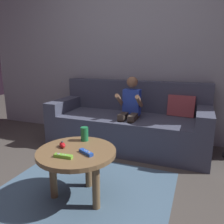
{
  "coord_description": "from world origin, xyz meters",
  "views": [
    {
      "loc": [
        0.89,
        -1.19,
        1.14
      ],
      "look_at": [
        0.09,
        0.87,
        0.6
      ],
      "focal_mm": 35.78,
      "sensor_mm": 36.0,
      "label": 1
    }
  ],
  "objects": [
    {
      "name": "wall_back",
      "position": [
        0.0,
        1.89,
        1.25
      ],
      "size": [
        4.86,
        0.05,
        2.5
      ],
      "primitive_type": "cube",
      "color": "#999EA8",
      "rests_on": "ground"
    },
    {
      "name": "couch",
      "position": [
        0.09,
        1.5,
        0.29
      ],
      "size": [
        1.99,
        0.8,
        0.83
      ],
      "color": "#474C60",
      "rests_on": "ground"
    },
    {
      "name": "area_rug",
      "position": [
        0.04,
        0.23,
        0.0
      ],
      "size": [
        1.48,
        1.44,
        0.01
      ],
      "primitive_type": "cube",
      "color": "slate",
      "rests_on": "ground"
    },
    {
      "name": "game_remote_blue_near_edge",
      "position": [
        0.14,
        0.19,
        0.44
      ],
      "size": [
        0.14,
        0.1,
        0.03
      ],
      "color": "blue",
      "rests_on": "coffee_table"
    },
    {
      "name": "person_seated_on_couch",
      "position": [
        0.14,
        1.33,
        0.53
      ],
      "size": [
        0.29,
        0.36,
        0.92
      ],
      "color": "#4C4238",
      "rests_on": "ground"
    },
    {
      "name": "nunchuk_red",
      "position": [
        -0.1,
        0.24,
        0.45
      ],
      "size": [
        0.1,
        0.09,
        0.05
      ],
      "color": "red",
      "rests_on": "coffee_table"
    },
    {
      "name": "ground_plane",
      "position": [
        0.0,
        0.0,
        0.0
      ],
      "size": [
        9.72,
        9.72,
        0.0
      ],
      "primitive_type": "plane",
      "color": "#4C4742"
    },
    {
      "name": "coffee_table",
      "position": [
        0.04,
        0.23,
        0.36
      ],
      "size": [
        0.63,
        0.63,
        0.43
      ],
      "color": "brown",
      "rests_on": "ground"
    },
    {
      "name": "soda_can",
      "position": [
        0.0,
        0.43,
        0.49
      ],
      "size": [
        0.07,
        0.07,
        0.12
      ],
      "primitive_type": "cylinder",
      "color": "#1E7F47",
      "rests_on": "coffee_table"
    },
    {
      "name": "game_remote_lime_far_corner",
      "position": [
        0.02,
        0.07,
        0.44
      ],
      "size": [
        0.14,
        0.05,
        0.03
      ],
      "color": "#72C638",
      "rests_on": "coffee_table"
    }
  ]
}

